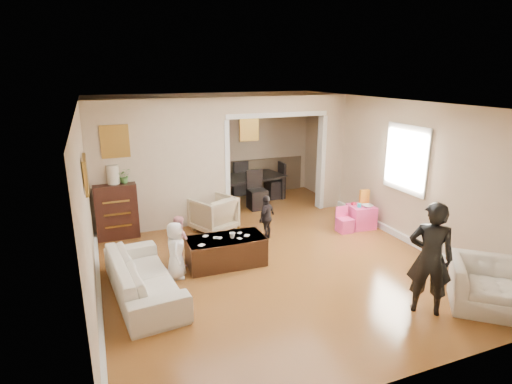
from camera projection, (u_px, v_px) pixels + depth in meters
name	position (u px, v px, depth m)	size (l,w,h in m)	color
floor	(260.00, 251.00, 7.39)	(7.00, 7.00, 0.00)	#986227
partition_left	(161.00, 166.00, 8.14)	(2.75, 0.18, 2.60)	#C4B08F
partition_right	(330.00, 152.00, 9.51)	(0.55, 0.18, 2.60)	#C4B08F
partition_header	(277.00, 104.00, 8.70)	(2.22, 0.18, 0.35)	#C4B08F
window_pane	(407.00, 159.00, 7.56)	(0.03, 0.95, 1.10)	white
framed_art_partition	(115.00, 141.00, 7.61)	(0.45, 0.03, 0.55)	brown
framed_art_sofa_wall	(86.00, 174.00, 5.39)	(0.03, 0.55, 0.40)	brown
framed_art_alcove	(249.00, 129.00, 10.37)	(0.45, 0.03, 0.55)	brown
sofa	(144.00, 277.00, 5.86)	(2.02, 0.79, 0.59)	silver
armchair_back	(213.00, 214.00, 8.28)	(0.75, 0.77, 0.70)	tan
armchair_front	(489.00, 285.00, 5.57)	(0.99, 0.86, 0.64)	silver
dresser	(117.00, 211.00, 7.91)	(0.77, 0.43, 1.06)	black
table_lamp	(113.00, 174.00, 7.71)	(0.22, 0.22, 0.36)	beige
potted_plant	(124.00, 175.00, 7.79)	(0.26, 0.22, 0.28)	#457935
coffee_table	(226.00, 251.00, 6.83)	(1.26, 0.63, 0.47)	#351E11
coffee_cup	(232.00, 235.00, 6.75)	(0.10, 0.10, 0.09)	white
play_table	(361.00, 216.00, 8.48)	(0.48, 0.48, 0.46)	#FD4295
cereal_box	(364.00, 197.00, 8.50)	(0.20, 0.07, 0.30)	yellow
cyan_cup	(359.00, 205.00, 8.32)	(0.08, 0.08, 0.08)	#2AC6D2
toy_block	(354.00, 204.00, 8.47)	(0.08, 0.06, 0.05)	#B51630
play_bowl	(368.00, 206.00, 8.31)	(0.21, 0.21, 0.05)	silver
dining_table	(247.00, 189.00, 10.18)	(1.78, 0.99, 0.63)	black
adult_person	(430.00, 258.00, 5.34)	(0.56, 0.37, 1.54)	black
child_kneel_a	(176.00, 250.00, 6.34)	(0.44, 0.29, 0.91)	white
child_kneel_b	(180.00, 240.00, 6.80)	(0.41, 0.32, 0.84)	pink
child_toddler	(267.00, 217.00, 7.82)	(0.51, 0.21, 0.87)	black
craft_papers	(223.00, 238.00, 6.76)	(0.92, 0.46, 0.00)	white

